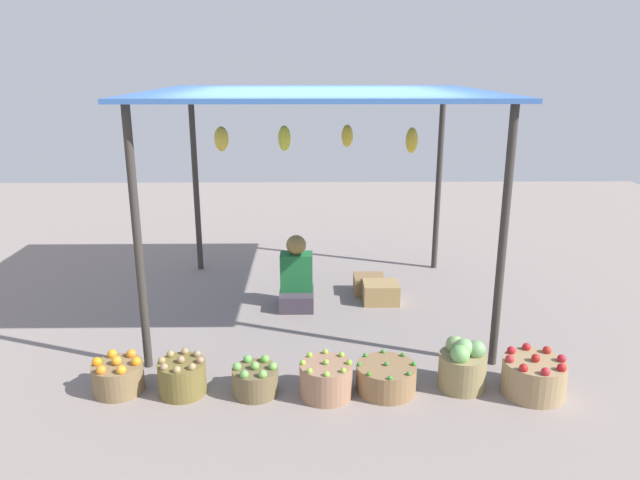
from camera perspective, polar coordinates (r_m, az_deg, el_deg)
ground_plane at (r=6.40m, az=-0.10°, el=-6.42°), size 14.00×14.00×0.00m
market_stall_structure at (r=5.92m, az=-0.16°, el=12.67°), size 3.27×2.84×2.25m
vendor_person at (r=6.34m, az=-2.26°, el=-3.79°), size 0.36×0.44×0.78m
basket_oranges at (r=5.08m, az=-18.76°, el=-12.25°), size 0.40×0.40×0.30m
basket_potatoes at (r=4.91m, az=-13.05°, el=-12.63°), size 0.37×0.37×0.32m
basket_green_apples at (r=4.82m, az=-6.21°, el=-13.17°), size 0.36×0.36×0.27m
basket_limes at (r=4.76m, az=0.58°, el=-13.19°), size 0.41×0.41×0.31m
basket_green_chilies at (r=4.86m, az=6.34°, el=-12.97°), size 0.47×0.47×0.25m
basket_cabbages at (r=4.97m, az=13.48°, el=-11.61°), size 0.38×0.38×0.42m
basket_red_apples at (r=5.06m, az=19.77°, el=-12.20°), size 0.49×0.49×0.34m
wooden_crate_near_vendor at (r=6.53m, az=5.83°, el=-5.01°), size 0.38×0.33×0.22m
wooden_crate_stacked_rear at (r=6.77m, az=4.70°, el=-4.25°), size 0.34×0.30×0.20m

